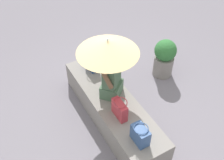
{
  "coord_description": "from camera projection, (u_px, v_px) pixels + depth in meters",
  "views": [
    {
      "loc": [
        2.48,
        -1.4,
        3.52
      ],
      "look_at": [
        -0.06,
        0.02,
        0.81
      ],
      "focal_mm": 43.18,
      "sensor_mm": 36.0,
      "label": 1
    }
  ],
  "objects": [
    {
      "name": "person_seated",
      "position": [
        112.0,
        75.0,
        4.0
      ],
      "size": [
        0.46,
        0.48,
        0.9
      ],
      "color": "#47664C",
      "rests_on": "stone_bench"
    },
    {
      "name": "ground_plane",
      "position": [
        112.0,
        118.0,
        4.48
      ],
      "size": [
        14.0,
        14.0,
        0.0
      ],
      "primitive_type": "plane",
      "color": "slate"
    },
    {
      "name": "stone_bench",
      "position": [
        112.0,
        109.0,
        4.33
      ],
      "size": [
        2.3,
        0.63,
        0.46
      ],
      "primitive_type": "cube",
      "color": "gray",
      "rests_on": "ground"
    },
    {
      "name": "tote_bag_canvas",
      "position": [
        120.0,
        109.0,
        3.83
      ],
      "size": [
        0.29,
        0.22,
        0.29
      ],
      "color": "#B2333D",
      "rests_on": "stone_bench"
    },
    {
      "name": "parasol",
      "position": [
        108.0,
        47.0,
        3.63
      ],
      "size": [
        0.89,
        0.89,
        1.05
      ],
      "color": "#B7B7BC",
      "rests_on": "stone_bench"
    },
    {
      "name": "planter_near",
      "position": [
        164.0,
        57.0,
        5.02
      ],
      "size": [
        0.41,
        0.41,
        0.77
      ],
      "color": "gray",
      "rests_on": "ground"
    },
    {
      "name": "handbag_black",
      "position": [
        140.0,
        135.0,
        3.52
      ],
      "size": [
        0.26,
        0.2,
        0.28
      ],
      "color": "#335184",
      "rests_on": "stone_bench"
    },
    {
      "name": "shoulder_bag_spare",
      "position": [
        92.0,
        61.0,
        4.62
      ],
      "size": [
        0.3,
        0.22,
        0.3
      ],
      "color": "#335184",
      "rests_on": "stone_bench"
    }
  ]
}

